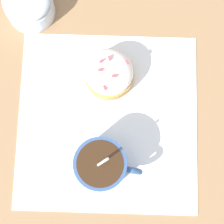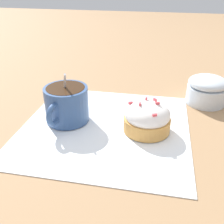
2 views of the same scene
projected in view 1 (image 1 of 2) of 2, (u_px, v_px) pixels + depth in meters
The scene contains 5 objects.
ground_plane at pixel (108, 121), 0.61m from camera, with size 3.00×3.00×0.00m, color #93704C.
paper_napkin at pixel (108, 121), 0.61m from camera, with size 0.29×0.29×0.00m.
coffee_cup at pixel (102, 165), 0.56m from camera, with size 0.08×0.10×0.09m.
frosted_pastry at pixel (108, 73), 0.59m from camera, with size 0.08×0.08×0.06m.
sugar_bowl at pixel (28, 4), 0.61m from camera, with size 0.08×0.08×0.06m.
Camera 1 is at (-0.09, -0.01, 0.60)m, focal length 60.00 mm.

